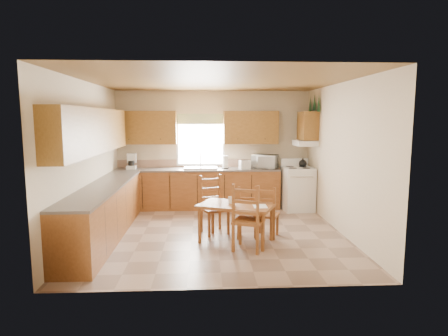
{
  "coord_description": "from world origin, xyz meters",
  "views": [
    {
      "loc": [
        -0.21,
        -6.56,
        2.06
      ],
      "look_at": [
        0.15,
        0.3,
        1.15
      ],
      "focal_mm": 30.0,
      "sensor_mm": 36.0,
      "label": 1
    }
  ],
  "objects_px": {
    "microwave": "(265,162)",
    "chair_near_left": "(249,217)",
    "dining_table": "(236,223)",
    "chair_near_right": "(267,211)",
    "chair_far_left": "(247,213)",
    "stove": "(297,189)",
    "chair_far_right": "(215,205)"
  },
  "relations": [
    {
      "from": "dining_table",
      "to": "chair_near_left",
      "type": "relative_size",
      "value": 1.13
    },
    {
      "from": "dining_table",
      "to": "chair_far_right",
      "type": "distance_m",
      "value": 0.63
    },
    {
      "from": "dining_table",
      "to": "chair_near_right",
      "type": "height_order",
      "value": "chair_near_right"
    },
    {
      "from": "chair_far_left",
      "to": "stove",
      "type": "bearing_deg",
      "value": 61.53
    },
    {
      "from": "chair_near_left",
      "to": "chair_near_right",
      "type": "height_order",
      "value": "chair_near_left"
    },
    {
      "from": "microwave",
      "to": "chair_far_left",
      "type": "relative_size",
      "value": 0.6
    },
    {
      "from": "microwave",
      "to": "dining_table",
      "type": "height_order",
      "value": "microwave"
    },
    {
      "from": "dining_table",
      "to": "chair_far_right",
      "type": "height_order",
      "value": "chair_far_right"
    },
    {
      "from": "microwave",
      "to": "chair_near_right",
      "type": "distance_m",
      "value": 2.31
    },
    {
      "from": "chair_near_right",
      "to": "chair_far_left",
      "type": "bearing_deg",
      "value": 23.75
    },
    {
      "from": "stove",
      "to": "chair_far_right",
      "type": "distance_m",
      "value": 2.52
    },
    {
      "from": "chair_near_right",
      "to": "dining_table",
      "type": "bearing_deg",
      "value": 46.42
    },
    {
      "from": "stove",
      "to": "dining_table",
      "type": "bearing_deg",
      "value": -130.48
    },
    {
      "from": "chair_near_right",
      "to": "chair_far_left",
      "type": "relative_size",
      "value": 1.06
    },
    {
      "from": "chair_near_left",
      "to": "chair_far_left",
      "type": "height_order",
      "value": "chair_near_left"
    },
    {
      "from": "chair_far_right",
      "to": "stove",
      "type": "bearing_deg",
      "value": 17.55
    },
    {
      "from": "microwave",
      "to": "chair_near_left",
      "type": "height_order",
      "value": "microwave"
    },
    {
      "from": "dining_table",
      "to": "chair_near_right",
      "type": "distance_m",
      "value": 0.62
    },
    {
      "from": "dining_table",
      "to": "chair_far_left",
      "type": "bearing_deg",
      "value": 71.52
    },
    {
      "from": "dining_table",
      "to": "chair_near_right",
      "type": "relative_size",
      "value": 1.32
    },
    {
      "from": "chair_near_right",
      "to": "microwave",
      "type": "bearing_deg",
      "value": -75.13
    },
    {
      "from": "stove",
      "to": "chair_near_left",
      "type": "distance_m",
      "value": 2.89
    },
    {
      "from": "chair_near_right",
      "to": "chair_near_left",
      "type": "bearing_deg",
      "value": 81.09
    },
    {
      "from": "chair_near_right",
      "to": "chair_far_right",
      "type": "relative_size",
      "value": 0.88
    },
    {
      "from": "microwave",
      "to": "chair_near_left",
      "type": "relative_size",
      "value": 0.49
    },
    {
      "from": "chair_far_left",
      "to": "chair_far_right",
      "type": "relative_size",
      "value": 0.83
    },
    {
      "from": "stove",
      "to": "dining_table",
      "type": "relative_size",
      "value": 0.79
    },
    {
      "from": "stove",
      "to": "chair_near_left",
      "type": "xyz_separation_m",
      "value": [
        -1.41,
        -2.53,
        0.05
      ]
    },
    {
      "from": "dining_table",
      "to": "chair_far_left",
      "type": "height_order",
      "value": "chair_far_left"
    },
    {
      "from": "chair_near_right",
      "to": "chair_far_left",
      "type": "distance_m",
      "value": 0.34
    },
    {
      "from": "chair_far_left",
      "to": "chair_near_left",
      "type": "bearing_deg",
      "value": -87.74
    },
    {
      "from": "chair_far_left",
      "to": "chair_far_right",
      "type": "height_order",
      "value": "chair_far_right"
    }
  ]
}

